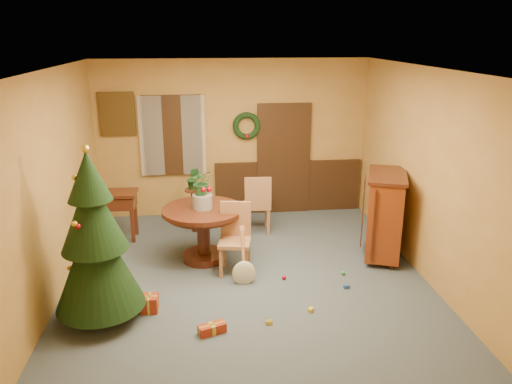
{
  "coord_description": "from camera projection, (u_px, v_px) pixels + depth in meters",
  "views": [
    {
      "loc": [
        -0.58,
        -6.35,
        3.34
      ],
      "look_at": [
        0.17,
        0.4,
        1.16
      ],
      "focal_mm": 35.0,
      "sensor_mm": 36.0,
      "label": 1
    }
  ],
  "objects": [
    {
      "name": "urn",
      "position": [
        202.0,
        201.0,
        7.39
      ],
      "size": [
        0.29,
        0.29,
        0.22
      ],
      "primitive_type": "cylinder",
      "color": "slate",
      "rests_on": "dining_table"
    },
    {
      "name": "toy_b",
      "position": [
        343.0,
        273.0,
        7.18
      ],
      "size": [
        0.06,
        0.06,
        0.06
      ],
      "primitive_type": "sphere",
      "color": "green",
      "rests_on": "floor"
    },
    {
      "name": "toy_c",
      "position": [
        311.0,
        310.0,
        6.24
      ],
      "size": [
        0.09,
        0.09,
        0.05
      ],
      "primitive_type": "cube",
      "rotation": [
        0.0,
        0.0,
        0.88
      ],
      "color": "gold",
      "rests_on": "floor"
    },
    {
      "name": "sideboard",
      "position": [
        385.0,
        213.0,
        7.57
      ],
      "size": [
        0.88,
        1.17,
        1.34
      ],
      "color": "#62190B",
      "rests_on": "floor"
    },
    {
      "name": "centerpiece_plant",
      "position": [
        202.0,
        182.0,
        7.3
      ],
      "size": [
        0.35,
        0.3,
        0.39
      ],
      "primitive_type": "imported",
      "color": "#1E4C23",
      "rests_on": "urn"
    },
    {
      "name": "chair_far",
      "position": [
        257.0,
        202.0,
        8.54
      ],
      "size": [
        0.47,
        0.47,
        1.04
      ],
      "color": "#8E5C39",
      "rests_on": "floor"
    },
    {
      "name": "toy_d",
      "position": [
        284.0,
        278.0,
        7.04
      ],
      "size": [
        0.06,
        0.06,
        0.06
      ],
      "primitive_type": "sphere",
      "color": "#AE0B1B",
      "rests_on": "floor"
    },
    {
      "name": "guitar",
      "position": [
        244.0,
        258.0,
        6.83
      ],
      "size": [
        0.34,
        0.5,
        0.74
      ],
      "primitive_type": null,
      "rotation": [
        -0.49,
        0.0,
        0.03
      ],
      "color": "beige",
      "rests_on": "floor"
    },
    {
      "name": "stand_plant",
      "position": [
        193.0,
        178.0,
        8.47
      ],
      "size": [
        0.22,
        0.19,
        0.39
      ],
      "primitive_type": "imported",
      "rotation": [
        0.0,
        0.0,
        -0.07
      ],
      "color": "#19471E",
      "rests_on": "plant_stand"
    },
    {
      "name": "room_envelope",
      "position": [
        244.0,
        157.0,
        9.33
      ],
      "size": [
        5.5,
        5.5,
        5.5
      ],
      "color": "#323C49",
      "rests_on": "ground"
    },
    {
      "name": "toy_a",
      "position": [
        347.0,
        287.0,
        6.8
      ],
      "size": [
        0.09,
        0.06,
        0.05
      ],
      "primitive_type": "cube",
      "rotation": [
        0.0,
        0.0,
        0.12
      ],
      "color": "#224B95",
      "rests_on": "floor"
    },
    {
      "name": "gift_d",
      "position": [
        212.0,
        329.0,
        5.78
      ],
      "size": [
        0.34,
        0.23,
        0.11
      ],
      "color": "maroon",
      "rests_on": "floor"
    },
    {
      "name": "gift_b",
      "position": [
        150.0,
        303.0,
        6.23
      ],
      "size": [
        0.22,
        0.22,
        0.21
      ],
      "color": "maroon",
      "rests_on": "floor"
    },
    {
      "name": "plant_stand",
      "position": [
        194.0,
        205.0,
        8.62
      ],
      "size": [
        0.3,
        0.3,
        0.78
      ],
      "color": "black",
      "rests_on": "floor"
    },
    {
      "name": "chair_near",
      "position": [
        235.0,
        235.0,
        7.18
      ],
      "size": [
        0.51,
        0.51,
        1.02
      ],
      "color": "#8E5C39",
      "rests_on": "floor"
    },
    {
      "name": "gift_c",
      "position": [
        111.0,
        307.0,
        6.2
      ],
      "size": [
        0.29,
        0.32,
        0.15
      ],
      "color": "brown",
      "rests_on": "floor"
    },
    {
      "name": "writing_desk",
      "position": [
        108.0,
        204.0,
        8.25
      ],
      "size": [
        0.96,
        0.51,
        0.83
      ],
      "color": "black",
      "rests_on": "floor"
    },
    {
      "name": "christmas_tree",
      "position": [
        95.0,
        241.0,
        5.77
      ],
      "size": [
        1.05,
        1.05,
        2.17
      ],
      "color": "#382111",
      "rests_on": "floor"
    },
    {
      "name": "toy_e",
      "position": [
        269.0,
        322.0,
        5.96
      ],
      "size": [
        0.09,
        0.06,
        0.05
      ],
      "primitive_type": "cube",
      "rotation": [
        0.0,
        0.0,
        0.19
      ],
      "color": "gold",
      "rests_on": "floor"
    },
    {
      "name": "dining_table",
      "position": [
        203.0,
        224.0,
        7.5
      ],
      "size": [
        1.22,
        1.22,
        0.84
      ],
      "color": "black",
      "rests_on": "floor"
    }
  ]
}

